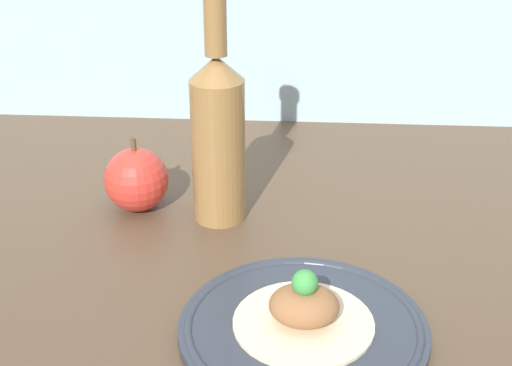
# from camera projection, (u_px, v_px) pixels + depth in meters

# --- Properties ---
(ground_plane) EXTENTS (1.80, 1.10, 0.04)m
(ground_plane) POSITION_uv_depth(u_px,v_px,m) (276.00, 295.00, 0.85)
(ground_plane) COLOR brown
(plate) EXTENTS (0.26, 0.26, 0.02)m
(plate) POSITION_uv_depth(u_px,v_px,m) (303.00, 328.00, 0.75)
(plate) COLOR #2D333D
(plate) RESTS_ON ground_plane
(plated_food) EXTENTS (0.15, 0.15, 0.07)m
(plated_food) POSITION_uv_depth(u_px,v_px,m) (304.00, 309.00, 0.73)
(plated_food) COLOR beige
(plated_food) RESTS_ON plate
(cider_bottle) EXTENTS (0.07, 0.07, 0.33)m
(cider_bottle) POSITION_uv_depth(u_px,v_px,m) (218.00, 132.00, 0.93)
(cider_bottle) COLOR olive
(cider_bottle) RESTS_ON ground_plane
(apple) EXTENTS (0.09, 0.09, 0.11)m
(apple) POSITION_uv_depth(u_px,v_px,m) (136.00, 180.00, 0.98)
(apple) COLOR red
(apple) RESTS_ON ground_plane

